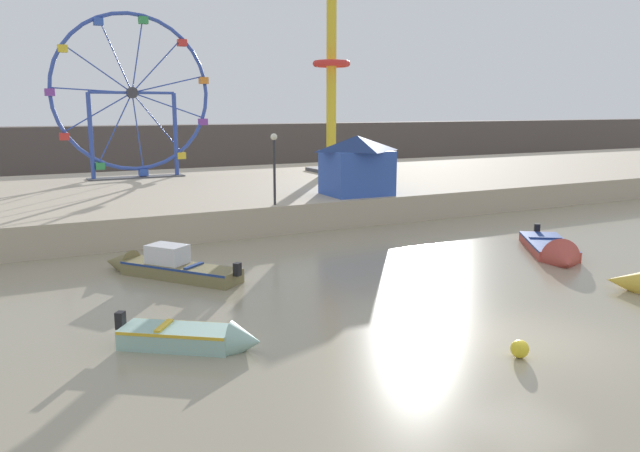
{
  "coord_description": "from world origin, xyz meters",
  "views": [
    {
      "loc": [
        -11.82,
        -11.04,
        5.92
      ],
      "look_at": [
        -0.92,
        10.05,
        1.36
      ],
      "focal_mm": 34.75,
      "sensor_mm": 36.0,
      "label": 1
    }
  ],
  "objects_px": {
    "motorboat_faded_red": "(554,252)",
    "carnival_booth_blue_tent": "(357,164)",
    "motorboat_olive_wood": "(161,266)",
    "motorboat_seafoam": "(197,337)",
    "promenade_lamp_near": "(274,157)",
    "mooring_buoy_orange": "(520,349)",
    "ferris_wheel_blue_frame": "(132,96)",
    "drop_tower_yellow_tower": "(331,70)"
  },
  "relations": [
    {
      "from": "motorboat_faded_red",
      "to": "motorboat_seafoam",
      "type": "height_order",
      "value": "motorboat_faded_red"
    },
    {
      "from": "motorboat_faded_red",
      "to": "motorboat_seafoam",
      "type": "bearing_deg",
      "value": -45.47
    },
    {
      "from": "motorboat_seafoam",
      "to": "ferris_wheel_blue_frame",
      "type": "distance_m",
      "value": 28.03
    },
    {
      "from": "motorboat_faded_red",
      "to": "drop_tower_yellow_tower",
      "type": "bearing_deg",
      "value": -150.07
    },
    {
      "from": "carnival_booth_blue_tent",
      "to": "promenade_lamp_near",
      "type": "height_order",
      "value": "promenade_lamp_near"
    },
    {
      "from": "motorboat_olive_wood",
      "to": "motorboat_seafoam",
      "type": "relative_size",
      "value": 1.53
    },
    {
      "from": "motorboat_olive_wood",
      "to": "promenade_lamp_near",
      "type": "bearing_deg",
      "value": -88.93
    },
    {
      "from": "drop_tower_yellow_tower",
      "to": "promenade_lamp_near",
      "type": "relative_size",
      "value": 4.87
    },
    {
      "from": "carnival_booth_blue_tent",
      "to": "promenade_lamp_near",
      "type": "distance_m",
      "value": 5.39
    },
    {
      "from": "motorboat_faded_red",
      "to": "carnival_booth_blue_tent",
      "type": "xyz_separation_m",
      "value": [
        -2.83,
        10.82,
        2.77
      ]
    },
    {
      "from": "motorboat_olive_wood",
      "to": "motorboat_faded_red",
      "type": "xyz_separation_m",
      "value": [
        14.67,
        -4.47,
        -0.13
      ]
    },
    {
      "from": "ferris_wheel_blue_frame",
      "to": "drop_tower_yellow_tower",
      "type": "distance_m",
      "value": 13.64
    },
    {
      "from": "ferris_wheel_blue_frame",
      "to": "promenade_lamp_near",
      "type": "relative_size",
      "value": 3.12
    },
    {
      "from": "motorboat_olive_wood",
      "to": "mooring_buoy_orange",
      "type": "distance_m",
      "value": 12.82
    },
    {
      "from": "ferris_wheel_blue_frame",
      "to": "promenade_lamp_near",
      "type": "bearing_deg",
      "value": -76.44
    },
    {
      "from": "motorboat_seafoam",
      "to": "carnival_booth_blue_tent",
      "type": "relative_size",
      "value": 0.94
    },
    {
      "from": "carnival_booth_blue_tent",
      "to": "mooring_buoy_orange",
      "type": "distance_m",
      "value": 18.89
    },
    {
      "from": "motorboat_faded_red",
      "to": "promenade_lamp_near",
      "type": "bearing_deg",
      "value": -105.55
    },
    {
      "from": "motorboat_olive_wood",
      "to": "ferris_wheel_blue_frame",
      "type": "height_order",
      "value": "ferris_wheel_blue_frame"
    },
    {
      "from": "motorboat_olive_wood",
      "to": "motorboat_seafoam",
      "type": "distance_m",
      "value": 7.27
    },
    {
      "from": "motorboat_seafoam",
      "to": "carnival_booth_blue_tent",
      "type": "xyz_separation_m",
      "value": [
        12.65,
        13.56,
        2.72
      ]
    },
    {
      "from": "motorboat_faded_red",
      "to": "drop_tower_yellow_tower",
      "type": "distance_m",
      "value": 23.72
    },
    {
      "from": "motorboat_seafoam",
      "to": "mooring_buoy_orange",
      "type": "bearing_deg",
      "value": 4.48
    },
    {
      "from": "motorboat_faded_red",
      "to": "ferris_wheel_blue_frame",
      "type": "xyz_separation_m",
      "value": [
        -11.59,
        24.28,
        6.4
      ]
    },
    {
      "from": "motorboat_faded_red",
      "to": "mooring_buoy_orange",
      "type": "distance_m",
      "value": 11.16
    },
    {
      "from": "ferris_wheel_blue_frame",
      "to": "promenade_lamp_near",
      "type": "xyz_separation_m",
      "value": [
        3.54,
        -14.68,
        -3.01
      ]
    },
    {
      "from": "motorboat_seafoam",
      "to": "promenade_lamp_near",
      "type": "distance_m",
      "value": 14.79
    },
    {
      "from": "motorboat_olive_wood",
      "to": "ferris_wheel_blue_frame",
      "type": "bearing_deg",
      "value": -45.54
    },
    {
      "from": "motorboat_seafoam",
      "to": "promenade_lamp_near",
      "type": "bearing_deg",
      "value": 95.22
    },
    {
      "from": "promenade_lamp_near",
      "to": "mooring_buoy_orange",
      "type": "distance_m",
      "value": 16.87
    },
    {
      "from": "mooring_buoy_orange",
      "to": "motorboat_seafoam",
      "type": "bearing_deg",
      "value": 148.24
    },
    {
      "from": "motorboat_seafoam",
      "to": "mooring_buoy_orange",
      "type": "height_order",
      "value": "motorboat_seafoam"
    },
    {
      "from": "motorboat_seafoam",
      "to": "mooring_buoy_orange",
      "type": "xyz_separation_m",
      "value": [
        6.71,
        -4.15,
        -0.06
      ]
    },
    {
      "from": "motorboat_olive_wood",
      "to": "motorboat_faded_red",
      "type": "relative_size",
      "value": 1.02
    },
    {
      "from": "motorboat_faded_red",
      "to": "ferris_wheel_blue_frame",
      "type": "distance_m",
      "value": 27.65
    },
    {
      "from": "motorboat_seafoam",
      "to": "ferris_wheel_blue_frame",
      "type": "xyz_separation_m",
      "value": [
        3.89,
        27.03,
        6.35
      ]
    },
    {
      "from": "drop_tower_yellow_tower",
      "to": "mooring_buoy_orange",
      "type": "distance_m",
      "value": 32.0
    },
    {
      "from": "ferris_wheel_blue_frame",
      "to": "motorboat_seafoam",
      "type": "bearing_deg",
      "value": -98.19
    },
    {
      "from": "carnival_booth_blue_tent",
      "to": "promenade_lamp_near",
      "type": "xyz_separation_m",
      "value": [
        -5.22,
        -1.21,
        0.63
      ]
    },
    {
      "from": "motorboat_seafoam",
      "to": "ferris_wheel_blue_frame",
      "type": "height_order",
      "value": "ferris_wheel_blue_frame"
    },
    {
      "from": "carnival_booth_blue_tent",
      "to": "ferris_wheel_blue_frame",
      "type": "bearing_deg",
      "value": 125.34
    },
    {
      "from": "motorboat_olive_wood",
      "to": "mooring_buoy_orange",
      "type": "relative_size",
      "value": 11.99
    }
  ]
}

